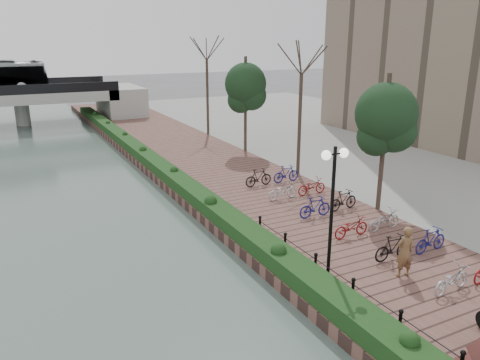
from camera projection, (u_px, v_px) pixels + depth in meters
promenade at (229, 180)px, 28.44m from camera, size 8.00×75.00×0.50m
inland_pavement at (419, 152)px, 35.38m from camera, size 24.00×75.00×0.50m
hedge at (162, 168)px, 28.94m from camera, size 1.10×56.00×0.60m
chain_fence at (375, 306)px, 13.91m from camera, size 0.10×14.10×0.70m
lamppost at (333, 185)px, 15.28m from camera, size 1.02×0.32×4.67m
pedestrian at (405, 252)px, 16.11m from camera, size 0.74×0.55×1.87m
bicycle_parking at (348, 213)px, 20.96m from camera, size 2.40×14.69×1.00m
street_trees at (334, 132)px, 25.07m from camera, size 3.20×37.12×6.80m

